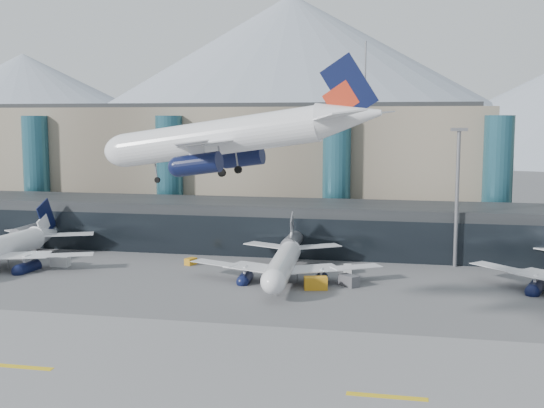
{
  "coord_description": "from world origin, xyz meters",
  "views": [
    {
      "loc": [
        21.93,
        -80.04,
        27.12
      ],
      "look_at": [
        -1.27,
        32.0,
        12.88
      ],
      "focal_mm": 45.0,
      "sensor_mm": 36.0,
      "label": 1
    }
  ],
  "objects_px": {
    "jet_parked_left": "(5,240)",
    "veh_b": "(191,261)",
    "jet_parked_mid": "(285,254)",
    "lightmast_mid": "(457,189)",
    "veh_c": "(349,281)",
    "hero_jet": "(245,126)",
    "veh_g": "(348,269)",
    "veh_a": "(60,261)",
    "veh_h": "(316,283)"
  },
  "relations": [
    {
      "from": "jet_parked_left",
      "to": "veh_b",
      "type": "relative_size",
      "value": 17.41
    },
    {
      "from": "jet_parked_left",
      "to": "lightmast_mid",
      "type": "bearing_deg",
      "value": -75.42
    },
    {
      "from": "lightmast_mid",
      "to": "veh_b",
      "type": "xyz_separation_m",
      "value": [
        -48.47,
        -8.29,
        -13.78
      ]
    },
    {
      "from": "lightmast_mid",
      "to": "jet_parked_left",
      "type": "xyz_separation_m",
      "value": [
        -82.39,
        -15.47,
        -9.71
      ]
    },
    {
      "from": "jet_parked_mid",
      "to": "hero_jet",
      "type": "bearing_deg",
      "value": 179.4
    },
    {
      "from": "veh_c",
      "to": "veh_g",
      "type": "bearing_deg",
      "value": 139.57
    },
    {
      "from": "jet_parked_left",
      "to": "veh_g",
      "type": "bearing_deg",
      "value": -80.35
    },
    {
      "from": "jet_parked_mid",
      "to": "veh_c",
      "type": "distance_m",
      "value": 12.17
    },
    {
      "from": "jet_parked_mid",
      "to": "veh_h",
      "type": "height_order",
      "value": "jet_parked_mid"
    },
    {
      "from": "jet_parked_left",
      "to": "veh_b",
      "type": "distance_m",
      "value": 34.92
    },
    {
      "from": "lightmast_mid",
      "to": "veh_h",
      "type": "height_order",
      "value": "lightmast_mid"
    },
    {
      "from": "veh_b",
      "to": "veh_h",
      "type": "bearing_deg",
      "value": -96.34
    },
    {
      "from": "veh_g",
      "to": "veh_h",
      "type": "height_order",
      "value": "veh_h"
    },
    {
      "from": "hero_jet",
      "to": "veh_g",
      "type": "height_order",
      "value": "hero_jet"
    },
    {
      "from": "jet_parked_mid",
      "to": "veh_b",
      "type": "xyz_separation_m",
      "value": [
        -19.38,
        7.31,
        -3.57
      ]
    },
    {
      "from": "jet_parked_mid",
      "to": "veh_h",
      "type": "distance_m",
      "value": 9.52
    },
    {
      "from": "jet_parked_left",
      "to": "veh_a",
      "type": "relative_size",
      "value": 11.4
    },
    {
      "from": "veh_a",
      "to": "veh_c",
      "type": "distance_m",
      "value": 54.06
    },
    {
      "from": "jet_parked_left",
      "to": "veh_h",
      "type": "relative_size",
      "value": 10.46
    },
    {
      "from": "veh_b",
      "to": "veh_c",
      "type": "xyz_separation_m",
      "value": [
        30.64,
        -10.55,
        0.28
      ]
    },
    {
      "from": "lightmast_mid",
      "to": "veh_h",
      "type": "xyz_separation_m",
      "value": [
        -22.86,
        -22.05,
        -13.4
      ]
    },
    {
      "from": "jet_parked_mid",
      "to": "veh_a",
      "type": "xyz_separation_m",
      "value": [
        -42.63,
        1.03,
        -3.26
      ]
    },
    {
      "from": "lightmast_mid",
      "to": "veh_g",
      "type": "distance_m",
      "value": 25.12
    },
    {
      "from": "hero_jet",
      "to": "veh_h",
      "type": "xyz_separation_m",
      "value": [
        3.88,
        30.96,
        -25.41
      ]
    },
    {
      "from": "veh_c",
      "to": "veh_a",
      "type": "bearing_deg",
      "value": -141.6
    },
    {
      "from": "veh_b",
      "to": "lightmast_mid",
      "type": "bearing_deg",
      "value": -58.37
    },
    {
      "from": "lightmast_mid",
      "to": "jet_parked_mid",
      "type": "relative_size",
      "value": 0.74
    },
    {
      "from": "hero_jet",
      "to": "veh_g",
      "type": "relative_size",
      "value": 14.6
    },
    {
      "from": "hero_jet",
      "to": "veh_h",
      "type": "bearing_deg",
      "value": 90.42
    },
    {
      "from": "veh_b",
      "to": "veh_g",
      "type": "height_order",
      "value": "veh_g"
    },
    {
      "from": "lightmast_mid",
      "to": "veh_h",
      "type": "bearing_deg",
      "value": -136.03
    },
    {
      "from": "veh_a",
      "to": "veh_g",
      "type": "relative_size",
      "value": 1.4
    },
    {
      "from": "veh_h",
      "to": "lightmast_mid",
      "type": "bearing_deg",
      "value": 30.66
    },
    {
      "from": "jet_parked_mid",
      "to": "veh_b",
      "type": "distance_m",
      "value": 21.02
    },
    {
      "from": "veh_g",
      "to": "veh_b",
      "type": "bearing_deg",
      "value": -98.34
    },
    {
      "from": "lightmast_mid",
      "to": "veh_g",
      "type": "xyz_separation_m",
      "value": [
        -18.96,
        -9.13,
        -13.72
      ]
    },
    {
      "from": "veh_a",
      "to": "jet_parked_left",
      "type": "bearing_deg",
      "value": -179.8
    },
    {
      "from": "veh_g",
      "to": "jet_parked_left",
      "type": "bearing_deg",
      "value": -91.01
    },
    {
      "from": "jet_parked_mid",
      "to": "veh_g",
      "type": "relative_size",
      "value": 14.3
    },
    {
      "from": "lightmast_mid",
      "to": "jet_parked_left",
      "type": "bearing_deg",
      "value": -169.36
    },
    {
      "from": "veh_a",
      "to": "veh_b",
      "type": "xyz_separation_m",
      "value": [
        23.26,
        6.28,
        -0.31
      ]
    },
    {
      "from": "hero_jet",
      "to": "veh_g",
      "type": "xyz_separation_m",
      "value": [
        7.78,
        43.89,
        -25.72
      ]
    },
    {
      "from": "jet_parked_mid",
      "to": "veh_c",
      "type": "xyz_separation_m",
      "value": [
        11.26,
        -3.25,
        -3.29
      ]
    },
    {
      "from": "hero_jet",
      "to": "lightmast_mid",
      "type": "bearing_deg",
      "value": 70.8
    },
    {
      "from": "jet_parked_mid",
      "to": "lightmast_mid",
      "type": "bearing_deg",
      "value": -65.98
    },
    {
      "from": "veh_a",
      "to": "veh_b",
      "type": "distance_m",
      "value": 24.09
    },
    {
      "from": "lightmast_mid",
      "to": "jet_parked_left",
      "type": "relative_size",
      "value": 0.66
    },
    {
      "from": "lightmast_mid",
      "to": "hero_jet",
      "type": "bearing_deg",
      "value": -116.77
    },
    {
      "from": "hero_jet",
      "to": "jet_parked_left",
      "type": "xyz_separation_m",
      "value": [
        -55.65,
        37.54,
        -21.72
      ]
    },
    {
      "from": "jet_parked_left",
      "to": "veh_c",
      "type": "bearing_deg",
      "value": -89.05
    }
  ]
}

